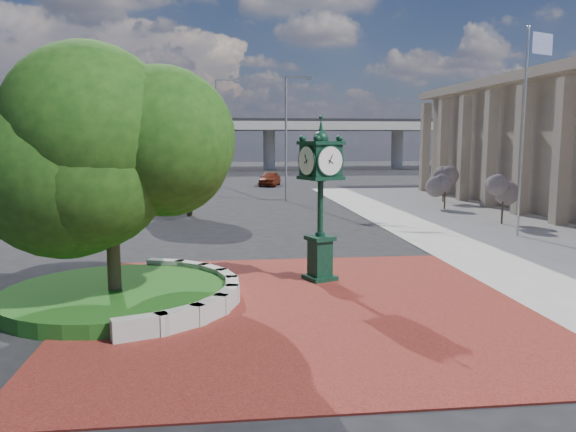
# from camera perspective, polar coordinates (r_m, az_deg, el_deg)

# --- Properties ---
(ground) EXTENTS (200.00, 200.00, 0.00)m
(ground) POSITION_cam_1_polar(r_m,az_deg,el_deg) (16.17, 0.77, -8.24)
(ground) COLOR black
(ground) RESTS_ON ground
(plaza) EXTENTS (12.00, 12.00, 0.04)m
(plaza) POSITION_cam_1_polar(r_m,az_deg,el_deg) (15.22, 1.26, -9.20)
(plaza) COLOR maroon
(plaza) RESTS_ON ground
(planter_wall) EXTENTS (2.96, 6.77, 0.54)m
(planter_wall) POSITION_cam_1_polar(r_m,az_deg,el_deg) (15.99, -8.98, -7.52)
(planter_wall) COLOR #9E9B93
(planter_wall) RESTS_ON ground
(grass_bed) EXTENTS (6.10, 6.10, 0.40)m
(grass_bed) POSITION_cam_1_polar(r_m,az_deg,el_deg) (16.27, -17.14, -7.76)
(grass_bed) COLOR #1D4D16
(grass_bed) RESTS_ON ground
(overpass) EXTENTS (90.00, 12.00, 7.50)m
(overpass) POSITION_cam_1_polar(r_m,az_deg,el_deg) (85.46, -5.47, 9.09)
(overpass) COLOR #9E9B93
(overpass) RESTS_ON ground
(tree_planter) EXTENTS (5.20, 5.20, 6.33)m
(tree_planter) POSITION_cam_1_polar(r_m,az_deg,el_deg) (15.72, -17.65, 4.73)
(tree_planter) COLOR #38281C
(tree_planter) RESTS_ON ground
(tree_street) EXTENTS (4.40, 4.40, 5.45)m
(tree_street) POSITION_cam_1_polar(r_m,az_deg,el_deg) (33.50, -10.07, 5.54)
(tree_street) COLOR #38281C
(tree_street) RESTS_ON ground
(post_clock) EXTENTS (1.33, 1.33, 5.11)m
(post_clock) POSITION_cam_1_polar(r_m,az_deg,el_deg) (17.55, 3.32, 2.36)
(post_clock) COLOR black
(post_clock) RESTS_ON ground
(parked_car) EXTENTS (2.73, 4.46, 1.42)m
(parked_car) POSITION_cam_1_polar(r_m,az_deg,el_deg) (54.93, -1.86, 3.82)
(parked_car) COLOR #5D1D0D
(parked_car) RESTS_ON ground
(flagpole_b) EXTENTS (1.43, 0.56, 9.50)m
(flagpole_b) POSITION_cam_1_polar(r_m,az_deg,el_deg) (27.87, 22.76, 8.00)
(flagpole_b) COLOR silver
(flagpole_b) RESTS_ON ground
(street_lamp_near) EXTENTS (1.98, 0.67, 8.97)m
(street_lamp_near) POSITION_cam_1_polar(r_m,az_deg,el_deg) (40.97, 0.10, 8.86)
(street_lamp_near) COLOR slate
(street_lamp_near) RESTS_ON ground
(street_lamp_far) EXTENTS (2.32, 0.29, 10.36)m
(street_lamp_far) POSITION_cam_1_polar(r_m,az_deg,el_deg) (56.44, -6.97, 9.32)
(street_lamp_far) COLOR slate
(street_lamp_far) RESTS_ON ground
(shrub_near) EXTENTS (1.20, 1.20, 2.20)m
(shrub_near) POSITION_cam_1_polar(r_m,az_deg,el_deg) (31.64, 21.01, 2.04)
(shrub_near) COLOR #38281C
(shrub_near) RESTS_ON ground
(shrub_mid) EXTENTS (1.20, 1.20, 2.20)m
(shrub_mid) POSITION_cam_1_polar(r_m,az_deg,el_deg) (37.37, 15.69, 3.06)
(shrub_mid) COLOR #38281C
(shrub_mid) RESTS_ON ground
(shrub_far) EXTENTS (1.20, 1.20, 2.20)m
(shrub_far) POSITION_cam_1_polar(r_m,az_deg,el_deg) (41.79, 15.53, 3.53)
(shrub_far) COLOR #38281C
(shrub_far) RESTS_ON ground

